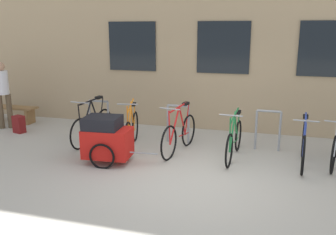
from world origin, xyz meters
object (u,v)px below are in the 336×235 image
Objects in this scene: bike_trailer at (107,139)px; wooden_bench at (9,110)px; bicycle_red at (179,134)px; bicycle_black at (92,126)px; bicycle_green at (234,140)px; bicycle_orange at (132,130)px; bicycle_blue at (303,145)px; person_by_bench at (3,91)px; backpack at (19,124)px.

wooden_bench is at bearing 151.71° from bike_trailer.
bicycle_red is 1.02× the size of bicycle_black.
bicycle_orange reaches higher than bicycle_green.
bicycle_blue is (2.49, -0.05, -0.00)m from bicycle_red.
wooden_bench is 0.96× the size of person_by_bench.
bicycle_black is (-3.26, 0.15, 0.02)m from bicycle_green.
bicycle_red is 4.29m from backpack.
bicycle_red is 1.19× the size of bike_trailer.
person_by_bench is (-3.69, 1.61, 0.52)m from bike_trailer.
bicycle_blue reaches higher than backpack.
bicycle_orange is at bearing 177.67° from bicycle_red.
bicycle_blue is at bearing -8.88° from wooden_bench.
backpack is (0.97, -0.85, -0.12)m from wooden_bench.
bicycle_green is 6.52m from wooden_bench.
bicycle_green reaches higher than wooden_bench.
bike_trailer is (-0.10, -1.06, 0.10)m from bicycle_orange.
person_by_bench is at bearing 171.75° from bicycle_orange.
bicycle_orange reaches higher than bicycle_black.
bike_trailer is at bearing -23.55° from person_by_bench.
bicycle_orange is (0.99, -0.06, -0.00)m from bicycle_black.
bike_trailer is at bearing -165.39° from bicycle_blue.
bike_trailer is 3.35m from backpack.
bicycle_orange is at bearing 177.63° from bicycle_green.
bike_trailer reaches higher than backpack.
bike_trailer is at bearing -7.62° from backpack.
bicycle_red is at bearing -12.46° from wooden_bench.
bicycle_green is 2.27m from bicycle_orange.
bicycle_green reaches higher than bike_trailer.
person_by_bench is at bearing 170.01° from bicycle_black.
bicycle_black is at bearing -18.57° from wooden_bench.
bike_trailer is at bearing -139.99° from bicycle_red.
bicycle_black is 1.02× the size of wooden_bench.
bicycle_blue is at bearing -0.02° from bicycle_green.
bicycle_red reaches higher than backpack.
bicycle_red reaches higher than bicycle_blue.
bicycle_black is 0.98× the size of person_by_bench.
bicycle_green is at bearing -10.68° from wooden_bench.
bicycle_blue is 1.21× the size of bike_trailer.
bicycle_red is 1.06× the size of bicycle_orange.
bicycle_blue reaches higher than bike_trailer.
bicycle_green reaches higher than bicycle_blue.
bicycle_blue is 3.82m from bike_trailer.
wooden_bench is at bearing 169.32° from bicycle_green.
bike_trailer is (-3.70, -0.96, 0.09)m from bicycle_blue.
bicycle_red is 3.96× the size of backpack.
bicycle_orange is (-2.27, 0.09, 0.01)m from bicycle_green.
bike_trailer reaches higher than wooden_bench.
backpack is (-3.07, 1.32, -0.27)m from bike_trailer.
bike_trailer is at bearing -51.42° from bicycle_black.
bicycle_black reaches higher than bicycle_green.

